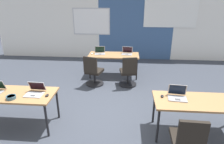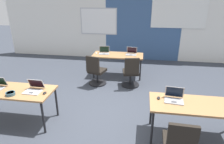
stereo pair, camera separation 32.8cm
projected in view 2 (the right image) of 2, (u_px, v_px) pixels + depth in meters
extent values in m
plane|color=#383D47|center=(105.00, 112.00, 4.50)|extent=(24.00, 24.00, 0.00)
cube|color=silver|center=(124.00, 24.00, 7.85)|extent=(10.00, 0.20, 2.80)
cube|color=#385684|center=(143.00, 25.00, 7.64)|extent=(2.93, 0.01, 2.80)
cube|color=#B7B7BC|center=(99.00, 21.00, 7.85)|extent=(1.48, 0.02, 1.04)
cube|color=white|center=(99.00, 21.00, 7.85)|extent=(1.40, 0.02, 0.96)
cube|color=white|center=(179.00, 10.00, 7.22)|extent=(2.00, 0.02, 1.33)
cube|color=#A37547|center=(14.00, 91.00, 3.95)|extent=(1.60, 0.70, 0.04)
cylinder|color=black|center=(43.00, 118.00, 3.70)|extent=(0.04, 0.04, 0.68)
cylinder|color=black|center=(56.00, 102.00, 4.25)|extent=(0.04, 0.04, 0.68)
cube|color=#A37547|center=(196.00, 105.00, 3.44)|extent=(1.60, 0.70, 0.04)
cylinder|color=black|center=(152.00, 128.00, 3.40)|extent=(0.04, 0.04, 0.68)
cylinder|color=black|center=(151.00, 110.00, 3.95)|extent=(0.04, 0.04, 0.68)
cube|color=#A37547|center=(118.00, 55.00, 6.26)|extent=(1.60, 0.70, 0.04)
cylinder|color=black|center=(93.00, 68.00, 6.23)|extent=(0.04, 0.04, 0.68)
cylinder|color=black|center=(140.00, 70.00, 6.01)|extent=(0.04, 0.04, 0.68)
cylinder|color=black|center=(98.00, 62.00, 6.78)|extent=(0.04, 0.04, 0.68)
cylinder|color=black|center=(141.00, 64.00, 6.56)|extent=(0.04, 0.04, 0.68)
cube|color=#B7B7BC|center=(33.00, 92.00, 3.84)|extent=(0.34, 0.24, 0.02)
cube|color=#4C4C4F|center=(31.00, 93.00, 3.79)|extent=(0.09, 0.06, 0.00)
cube|color=#B7B7BC|center=(36.00, 83.00, 3.94)|extent=(0.33, 0.10, 0.21)
cube|color=black|center=(36.00, 83.00, 3.94)|extent=(0.30, 0.09, 0.18)
ellipsoid|color=black|center=(45.00, 93.00, 3.78)|extent=(0.07, 0.11, 0.03)
cube|color=#9E9EA3|center=(104.00, 54.00, 6.32)|extent=(0.36, 0.27, 0.02)
cube|color=#4C4C4F|center=(104.00, 54.00, 6.27)|extent=(0.10, 0.07, 0.00)
cube|color=#9E9EA3|center=(104.00, 49.00, 6.41)|extent=(0.33, 0.10, 0.22)
cube|color=black|center=(104.00, 49.00, 6.40)|extent=(0.30, 0.08, 0.19)
ellipsoid|color=silver|center=(96.00, 53.00, 6.35)|extent=(0.08, 0.11, 0.03)
cylinder|color=black|center=(98.00, 83.00, 5.92)|extent=(0.52, 0.52, 0.04)
cylinder|color=black|center=(97.00, 77.00, 5.85)|extent=(0.06, 0.06, 0.34)
cube|color=black|center=(97.00, 71.00, 5.77)|extent=(0.54, 0.54, 0.08)
cube|color=black|center=(93.00, 65.00, 5.46)|extent=(0.40, 0.17, 0.46)
sphere|color=black|center=(101.00, 80.00, 6.12)|extent=(0.04, 0.04, 0.04)
sphere|color=black|center=(103.00, 85.00, 5.77)|extent=(0.04, 0.04, 0.04)
sphere|color=black|center=(90.00, 83.00, 5.94)|extent=(0.04, 0.04, 0.04)
cube|color=#9E9EA3|center=(131.00, 55.00, 6.22)|extent=(0.35, 0.26, 0.02)
cube|color=#4C4C4F|center=(131.00, 55.00, 6.17)|extent=(0.10, 0.07, 0.00)
cube|color=#9E9EA3|center=(132.00, 50.00, 6.31)|extent=(0.34, 0.10, 0.21)
cube|color=black|center=(132.00, 50.00, 6.31)|extent=(0.30, 0.09, 0.19)
cylinder|color=black|center=(130.00, 85.00, 5.81)|extent=(0.52, 0.52, 0.04)
cylinder|color=black|center=(130.00, 79.00, 5.74)|extent=(0.06, 0.06, 0.34)
cube|color=black|center=(131.00, 72.00, 5.66)|extent=(0.51, 0.51, 0.08)
cube|color=black|center=(132.00, 66.00, 5.33)|extent=(0.40, 0.13, 0.46)
sphere|color=black|center=(129.00, 81.00, 6.03)|extent=(0.04, 0.04, 0.04)
sphere|color=black|center=(138.00, 86.00, 5.74)|extent=(0.04, 0.04, 0.04)
sphere|color=black|center=(123.00, 86.00, 5.74)|extent=(0.04, 0.04, 0.04)
cube|color=#9E9EA3|center=(174.00, 101.00, 3.51)|extent=(0.35, 0.26, 0.02)
cube|color=#4C4C4F|center=(174.00, 102.00, 3.46)|extent=(0.10, 0.07, 0.00)
cube|color=#9E9EA3|center=(174.00, 92.00, 3.59)|extent=(0.33, 0.09, 0.22)
cube|color=black|center=(174.00, 92.00, 3.59)|extent=(0.30, 0.07, 0.19)
ellipsoid|color=black|center=(159.00, 98.00, 3.60)|extent=(0.07, 0.11, 0.03)
cube|color=black|center=(178.00, 143.00, 2.97)|extent=(0.46, 0.46, 0.08)
cube|color=black|center=(182.00, 139.00, 2.64)|extent=(0.40, 0.08, 0.46)
cylinder|color=#3D6070|center=(10.00, 94.00, 3.73)|extent=(0.17, 0.17, 0.05)
torus|color=#3D6070|center=(10.00, 92.00, 3.72)|extent=(0.18, 0.18, 0.02)
cylinder|color=#B26628|center=(10.00, 93.00, 3.72)|extent=(0.14, 0.14, 0.01)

